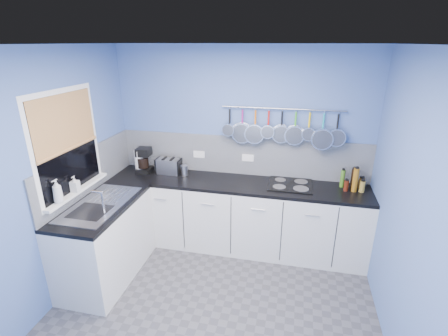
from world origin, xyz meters
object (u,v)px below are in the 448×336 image
at_px(soap_bottle_a, 57,191).
at_px(canister, 184,170).
at_px(coffee_maker, 144,160).
at_px(soap_bottle_b, 75,184).
at_px(toaster, 169,166).
at_px(paper_towel, 140,161).
at_px(hob, 290,185).

bearing_deg(soap_bottle_a, canister, 56.83).
bearing_deg(soap_bottle_a, coffee_maker, 77.21).
bearing_deg(soap_bottle_b, coffee_maker, 74.09).
relative_size(soap_bottle_a, toaster, 0.79).
distance_m(paper_towel, hob, 1.96).
bearing_deg(paper_towel, soap_bottle_a, -100.52).
height_order(soap_bottle_b, toaster, soap_bottle_b).
xyz_separation_m(paper_towel, canister, (0.60, 0.02, -0.08)).
height_order(soap_bottle_b, coffee_maker, coffee_maker).
bearing_deg(canister, soap_bottle_a, -123.17).
bearing_deg(paper_towel, coffee_maker, 3.71).
distance_m(paper_towel, toaster, 0.38).
relative_size(soap_bottle_a, paper_towel, 0.79).
height_order(soap_bottle_a, toaster, soap_bottle_a).
relative_size(canister, hob, 0.26).
height_order(toaster, canister, toaster).
bearing_deg(toaster, soap_bottle_b, -118.40).
distance_m(coffee_maker, toaster, 0.33).
bearing_deg(soap_bottle_b, hob, 24.70).
relative_size(soap_bottle_b, paper_towel, 0.57).
distance_m(canister, hob, 1.35).
relative_size(soap_bottle_b, coffee_maker, 0.52).
height_order(paper_towel, hob, paper_towel).
xyz_separation_m(coffee_maker, hob, (1.90, -0.00, -0.16)).
bearing_deg(coffee_maker, soap_bottle_b, -109.28).
distance_m(soap_bottle_a, coffee_maker, 1.31).
height_order(soap_bottle_b, hob, soap_bottle_b).
bearing_deg(paper_towel, toaster, 7.23).
bearing_deg(soap_bottle_b, toaster, 59.84).
bearing_deg(hob, coffee_maker, 179.85).
bearing_deg(coffee_maker, toaster, 4.44).
height_order(canister, hob, canister).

